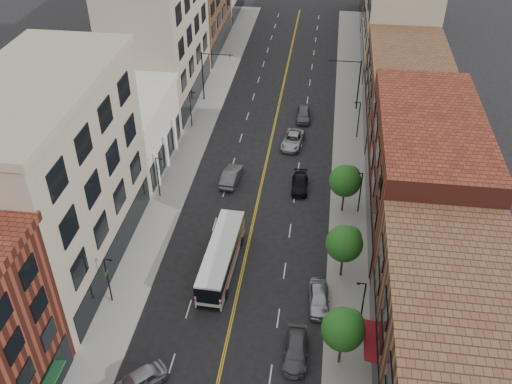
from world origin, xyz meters
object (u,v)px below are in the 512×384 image
at_px(car_lane_a, 300,184).
at_px(car_lane_b, 293,140).
at_px(car_parked_mid, 296,351).
at_px(car_lane_behind, 231,176).
at_px(car_lane_c, 303,114).
at_px(city_bus, 221,256).
at_px(car_angle_a, 138,381).
at_px(car_parked_far, 319,298).

relative_size(car_lane_a, car_lane_b, 0.85).
height_order(car_parked_mid, car_lane_a, car_parked_mid).
height_order(car_lane_behind, car_lane_c, car_lane_behind).
bearing_deg(car_lane_behind, city_bus, 101.28).
height_order(car_angle_a, car_parked_far, car_angle_a).
bearing_deg(car_angle_a, city_bus, 119.29).
distance_m(car_parked_mid, car_lane_behind, 25.62).
distance_m(car_angle_a, car_lane_behind, 28.52).
bearing_deg(car_lane_c, car_angle_a, -105.02).
distance_m(car_parked_far, car_lane_behind, 20.99).
relative_size(city_bus, car_parked_mid, 2.37).
bearing_deg(car_parked_far, car_lane_behind, 116.50).
bearing_deg(car_lane_c, car_lane_behind, -117.01).
height_order(car_angle_a, car_parked_mid, car_angle_a).
bearing_deg(car_lane_c, car_parked_far, -86.59).
distance_m(car_parked_mid, car_parked_far, 6.16).
relative_size(car_angle_a, car_lane_behind, 0.96).
distance_m(car_parked_mid, car_lane_a, 23.56).
distance_m(car_angle_a, car_lane_b, 38.57).
bearing_deg(car_parked_far, car_angle_a, -146.74).
height_order(car_angle_a, car_lane_a, car_angle_a).
distance_m(car_parked_mid, car_lane_c, 40.04).
bearing_deg(city_bus, car_lane_a, 67.57).
height_order(car_lane_behind, car_lane_a, car_lane_behind).
distance_m(car_lane_a, car_lane_c, 16.48).
bearing_deg(city_bus, car_lane_behind, 98.06).
bearing_deg(car_parked_mid, car_lane_b, 94.27).
relative_size(city_bus, car_angle_a, 2.34).
height_order(car_angle_a, car_lane_behind, car_lane_behind).
height_order(car_parked_mid, car_parked_far, car_parked_far).
relative_size(city_bus, car_parked_far, 2.43).
xyz_separation_m(city_bus, car_lane_behind, (-1.53, 14.51, -0.84)).
xyz_separation_m(car_lane_behind, car_lane_a, (7.98, -0.34, -0.16)).
height_order(car_angle_a, car_lane_c, car_angle_a).
bearing_deg(car_lane_c, car_lane_a, -90.28).
height_order(car_lane_behind, car_lane_b, car_lane_behind).
relative_size(car_parked_mid, car_lane_c, 1.01).
xyz_separation_m(car_angle_a, car_parked_far, (13.36, 10.50, -0.03)).
height_order(car_lane_a, car_lane_b, car_lane_b).
bearing_deg(car_lane_b, car_parked_far, -73.51).
xyz_separation_m(car_parked_far, car_lane_b, (-4.56, 27.05, -0.05)).
bearing_deg(car_lane_behind, car_angle_a, 90.36).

